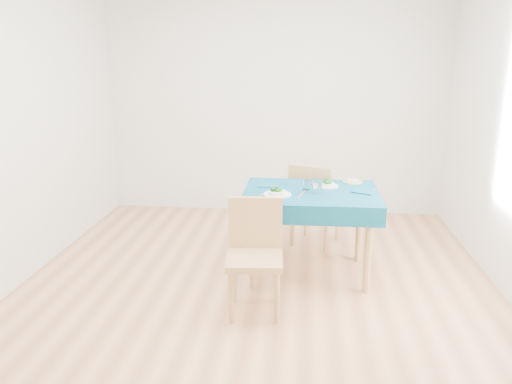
# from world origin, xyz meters

# --- Properties ---
(room_shell) EXTENTS (4.02, 4.52, 2.73)m
(room_shell) POSITION_xyz_m (0.00, 0.00, 1.35)
(room_shell) COLOR #A96E46
(room_shell) RESTS_ON ground
(table) EXTENTS (1.13, 0.86, 0.76)m
(table) POSITION_xyz_m (0.43, 0.40, 0.38)
(table) COLOR navy
(table) RESTS_ON ground
(chair_near) EXTENTS (0.44, 0.48, 1.02)m
(chair_near) POSITION_xyz_m (0.02, -0.33, 0.51)
(chair_near) COLOR #AB8350
(chair_near) RESTS_ON ground
(chair_far) EXTENTS (0.59, 0.61, 1.09)m
(chair_far) POSITION_xyz_m (0.50, 1.16, 0.55)
(chair_far) COLOR #AB8350
(chair_far) RESTS_ON ground
(bowl_near) EXTENTS (0.23, 0.23, 0.07)m
(bowl_near) POSITION_xyz_m (0.15, 0.25, 0.79)
(bowl_near) COLOR white
(bowl_near) RESTS_ON table
(bowl_far) EXTENTS (0.20, 0.20, 0.06)m
(bowl_far) POSITION_xyz_m (0.57, 0.57, 0.79)
(bowl_far) COLOR white
(bowl_far) RESTS_ON table
(fork_near) EXTENTS (0.10, 0.18, 0.00)m
(fork_near) POSITION_xyz_m (0.03, 0.23, 0.76)
(fork_near) COLOR silver
(fork_near) RESTS_ON table
(knife_near) EXTENTS (0.08, 0.22, 0.00)m
(knife_near) POSITION_xyz_m (0.35, 0.28, 0.76)
(knife_near) COLOR silver
(knife_near) RESTS_ON table
(fork_far) EXTENTS (0.06, 0.17, 0.00)m
(fork_far) POSITION_xyz_m (0.46, 0.56, 0.76)
(fork_far) COLOR silver
(fork_far) RESTS_ON table
(knife_far) EXTENTS (0.06, 0.19, 0.00)m
(knife_far) POSITION_xyz_m (0.96, 0.46, 0.76)
(knife_far) COLOR silver
(knife_far) RESTS_ON table
(napkin_near) EXTENTS (0.19, 0.13, 0.01)m
(napkin_near) POSITION_xyz_m (0.06, 0.53, 0.76)
(napkin_near) COLOR navy
(napkin_near) RESTS_ON table
(napkin_far) EXTENTS (0.22, 0.19, 0.01)m
(napkin_far) POSITION_xyz_m (0.88, 0.40, 0.76)
(napkin_far) COLOR navy
(napkin_far) RESTS_ON table
(tumbler_center) EXTENTS (0.07, 0.07, 0.09)m
(tumbler_center) POSITION_xyz_m (0.39, 0.45, 0.80)
(tumbler_center) COLOR white
(tumbler_center) RESTS_ON table
(tumbler_side) EXTENTS (0.08, 0.08, 0.10)m
(tumbler_side) POSITION_xyz_m (0.48, 0.32, 0.81)
(tumbler_side) COLOR white
(tumbler_side) RESTS_ON table
(side_plate) EXTENTS (0.18, 0.18, 0.01)m
(side_plate) POSITION_xyz_m (0.81, 0.75, 0.76)
(side_plate) COLOR #A1C05D
(side_plate) RESTS_ON table
(bread_slice) EXTENTS (0.11, 0.11, 0.01)m
(bread_slice) POSITION_xyz_m (0.81, 0.75, 0.77)
(bread_slice) COLOR beige
(bread_slice) RESTS_ON side_plate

